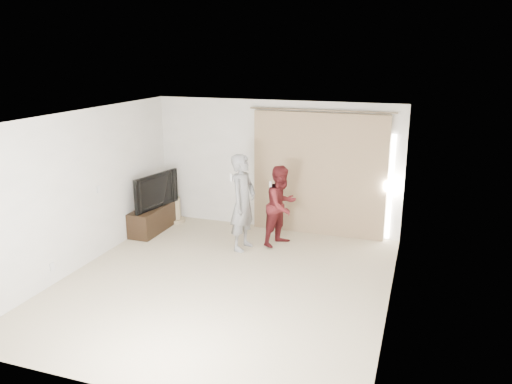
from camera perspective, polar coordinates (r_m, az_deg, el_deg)
floor at (r=7.96m, az=-3.72°, el=-10.35°), size 5.50×5.50×0.00m
wall_back at (r=9.99m, az=2.20°, el=3.02°), size 5.00×0.04×2.60m
wall_left at (r=8.73m, az=-19.22°, el=0.27°), size 0.04×5.50×2.60m
ceiling at (r=7.21m, az=-4.09°, el=8.56°), size 5.00×5.50×0.01m
curtain at (r=9.73m, az=7.24°, el=1.97°), size 2.80×0.11×2.46m
tv_console at (r=10.31m, az=-11.61°, el=-2.97°), size 0.45×1.29×0.50m
tv at (r=10.13m, az=-11.79°, el=0.22°), size 0.40×1.21×0.69m
scratching_post at (r=10.74m, az=-9.20°, el=-2.26°), size 0.40×0.40×0.53m
person_man at (r=8.97m, az=-1.50°, el=-1.20°), size 0.50×0.69×1.77m
person_woman at (r=9.22m, az=2.92°, el=-1.57°), size 0.83×0.91×1.52m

